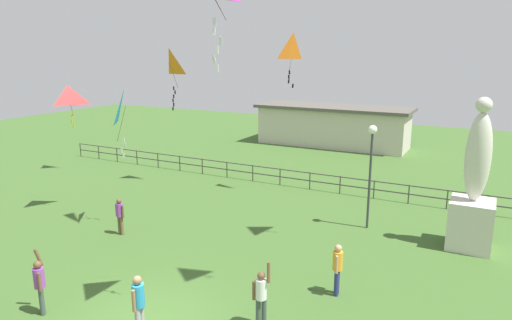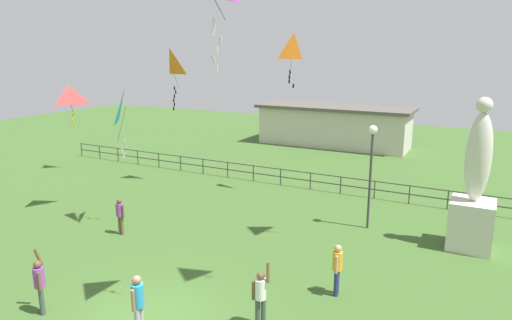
{
  "view_description": "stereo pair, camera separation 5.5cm",
  "coord_description": "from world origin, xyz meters",
  "px_view_note": "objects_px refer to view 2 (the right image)",
  "views": [
    {
      "loc": [
        7.83,
        -8.51,
        7.3
      ],
      "look_at": [
        0.68,
        5.21,
        3.62
      ],
      "focal_mm": 32.14,
      "sensor_mm": 36.0,
      "label": 1
    },
    {
      "loc": [
        7.88,
        -8.48,
        7.3
      ],
      "look_at": [
        0.68,
        5.21,
        3.62
      ],
      "focal_mm": 32.14,
      "sensor_mm": 36.0,
      "label": 2
    }
  ],
  "objects_px": {
    "lamppost": "(372,154)",
    "person_3": "(40,282)",
    "person_4": "(138,302)",
    "kite_8": "(170,64)",
    "person_2": "(120,214)",
    "kite_5": "(69,97)",
    "person_1": "(337,266)",
    "statue_monument": "(474,200)",
    "kite_6": "(294,48)",
    "kite_1": "(126,107)",
    "person_0": "(261,294)"
  },
  "relations": [
    {
      "from": "statue_monument",
      "to": "kite_1",
      "type": "height_order",
      "value": "kite_1"
    },
    {
      "from": "statue_monument",
      "to": "person_4",
      "type": "xyz_separation_m",
      "value": [
        -7.28,
        -10.12,
        -0.91
      ]
    },
    {
      "from": "statue_monument",
      "to": "kite_6",
      "type": "height_order",
      "value": "kite_6"
    },
    {
      "from": "person_2",
      "to": "kite_5",
      "type": "height_order",
      "value": "kite_5"
    },
    {
      "from": "kite_1",
      "to": "kite_6",
      "type": "bearing_deg",
      "value": 60.12
    },
    {
      "from": "person_3",
      "to": "person_4",
      "type": "xyz_separation_m",
      "value": [
        3.21,
        0.46,
        0.04
      ]
    },
    {
      "from": "statue_monument",
      "to": "lamppost",
      "type": "xyz_separation_m",
      "value": [
        -3.93,
        0.22,
        1.3
      ]
    },
    {
      "from": "statue_monument",
      "to": "kite_1",
      "type": "xyz_separation_m",
      "value": [
        -13.01,
        -4.08,
        3.17
      ]
    },
    {
      "from": "person_4",
      "to": "kite_5",
      "type": "xyz_separation_m",
      "value": [
        -9.44,
        6.4,
        4.3
      ]
    },
    {
      "from": "person_4",
      "to": "kite_8",
      "type": "relative_size",
      "value": 0.53
    },
    {
      "from": "person_0",
      "to": "person_2",
      "type": "xyz_separation_m",
      "value": [
        -7.99,
        3.07,
        -0.06
      ]
    },
    {
      "from": "person_3",
      "to": "kite_1",
      "type": "distance_m",
      "value": 8.08
    },
    {
      "from": "person_2",
      "to": "kite_5",
      "type": "bearing_deg",
      "value": 160.5
    },
    {
      "from": "statue_monument",
      "to": "person_0",
      "type": "xyz_separation_m",
      "value": [
        -4.7,
        -8.22,
        -0.97
      ]
    },
    {
      "from": "person_2",
      "to": "person_3",
      "type": "height_order",
      "value": "person_3"
    },
    {
      "from": "person_1",
      "to": "kite_5",
      "type": "height_order",
      "value": "kite_5"
    },
    {
      "from": "statue_monument",
      "to": "kite_5",
      "type": "bearing_deg",
      "value": -167.47
    },
    {
      "from": "person_3",
      "to": "kite_5",
      "type": "distance_m",
      "value": 10.23
    },
    {
      "from": "lamppost",
      "to": "kite_1",
      "type": "bearing_deg",
      "value": -154.63
    },
    {
      "from": "person_1",
      "to": "person_4",
      "type": "xyz_separation_m",
      "value": [
        -3.9,
        -4.44,
        0.05
      ]
    },
    {
      "from": "person_4",
      "to": "kite_6",
      "type": "distance_m",
      "value": 14.96
    },
    {
      "from": "person_1",
      "to": "kite_8",
      "type": "bearing_deg",
      "value": 148.27
    },
    {
      "from": "person_0",
      "to": "person_1",
      "type": "relative_size",
      "value": 1.14
    },
    {
      "from": "person_4",
      "to": "kite_6",
      "type": "xyz_separation_m",
      "value": [
        -1.49,
        13.4,
        6.47
      ]
    },
    {
      "from": "person_1",
      "to": "person_2",
      "type": "relative_size",
      "value": 1.08
    },
    {
      "from": "kite_5",
      "to": "person_1",
      "type": "bearing_deg",
      "value": -8.37
    },
    {
      "from": "statue_monument",
      "to": "kite_1",
      "type": "relative_size",
      "value": 1.99
    },
    {
      "from": "kite_5",
      "to": "statue_monument",
      "type": "bearing_deg",
      "value": 12.53
    },
    {
      "from": "person_0",
      "to": "kite_1",
      "type": "distance_m",
      "value": 10.16
    },
    {
      "from": "statue_monument",
      "to": "person_1",
      "type": "xyz_separation_m",
      "value": [
        -3.38,
        -5.68,
        -0.96
      ]
    },
    {
      "from": "person_2",
      "to": "person_3",
      "type": "relative_size",
      "value": 0.8
    },
    {
      "from": "person_0",
      "to": "person_4",
      "type": "relative_size",
      "value": 1.08
    },
    {
      "from": "person_1",
      "to": "person_3",
      "type": "height_order",
      "value": "person_3"
    },
    {
      "from": "person_4",
      "to": "person_2",
      "type": "bearing_deg",
      "value": 137.38
    },
    {
      "from": "lamppost",
      "to": "person_3",
      "type": "xyz_separation_m",
      "value": [
        -6.56,
        -10.79,
        -2.25
      ]
    },
    {
      "from": "person_1",
      "to": "kite_1",
      "type": "relative_size",
      "value": 0.57
    },
    {
      "from": "lamppost",
      "to": "kite_8",
      "type": "height_order",
      "value": "kite_8"
    },
    {
      "from": "person_3",
      "to": "kite_1",
      "type": "xyz_separation_m",
      "value": [
        -2.52,
        6.49,
        4.11
      ]
    },
    {
      "from": "lamppost",
      "to": "kite_5",
      "type": "bearing_deg",
      "value": -162.89
    },
    {
      "from": "person_1",
      "to": "person_3",
      "type": "distance_m",
      "value": 8.63
    },
    {
      "from": "person_0",
      "to": "statue_monument",
      "type": "bearing_deg",
      "value": 60.25
    },
    {
      "from": "statue_monument",
      "to": "person_2",
      "type": "bearing_deg",
      "value": -157.94
    },
    {
      "from": "kite_8",
      "to": "kite_5",
      "type": "bearing_deg",
      "value": -107.16
    },
    {
      "from": "person_1",
      "to": "kite_1",
      "type": "bearing_deg",
      "value": 170.6
    },
    {
      "from": "person_0",
      "to": "person_2",
      "type": "bearing_deg",
      "value": 158.96
    },
    {
      "from": "person_4",
      "to": "kite_5",
      "type": "relative_size",
      "value": 0.94
    },
    {
      "from": "kite_5",
      "to": "kite_6",
      "type": "bearing_deg",
      "value": 41.39
    },
    {
      "from": "person_2",
      "to": "lamppost",
      "type": "bearing_deg",
      "value": 31.49
    },
    {
      "from": "lamppost",
      "to": "kite_6",
      "type": "distance_m",
      "value": 7.14
    },
    {
      "from": "lamppost",
      "to": "kite_8",
      "type": "xyz_separation_m",
      "value": [
        -11.16,
        1.34,
        3.42
      ]
    }
  ]
}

